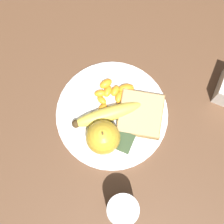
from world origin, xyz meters
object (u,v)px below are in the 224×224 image
Objects in this scene: juice_glass at (122,210)px; bread_slice at (141,114)px; plate at (112,115)px; jam_packet at (124,143)px; fork at (108,120)px; banana at (107,115)px; apple at (103,137)px.

juice_glass is 0.22m from bread_slice.
jam_packet is at bearing 44.58° from plate.
juice_glass is 2.28× the size of jam_packet.
fork is 4.12× the size of jam_packet.
juice_glass is at bearing 11.19° from bread_slice.
banana is at bearing 139.06° from fork.
fork is (0.01, 0.00, -0.02)m from banana.
plate is 0.08m from apple.
jam_packet is at bearing -17.71° from fork.
bread_slice is at bearing 46.14° from fork.
juice_glass is at bearing -43.20° from fork.
jam_packet is (0.05, 0.05, 0.01)m from plate.
banana is (0.01, -0.01, 0.02)m from plate.
apple is 0.11m from bread_slice.
banana is at bearing -164.92° from apple.
fork is 0.07m from jam_packet.
plate is 1.78× the size of banana.
bread_slice is at bearing 172.83° from jam_packet.
apple is at bearing -63.24° from fork.
plate is 2.50× the size of juice_glass.
apple is 0.06m from banana.
fork is (0.02, -0.00, 0.01)m from plate.
plate is 2.11× the size of bread_slice.
plate is 0.03m from banana.
juice_glass is (0.19, 0.11, 0.04)m from plate.
banana is at bearing -41.79° from plate.
banana is 0.08m from jam_packet.
apple is 0.45× the size of fork.
juice_glass is 0.55× the size of fork.
fork is (0.04, -0.07, -0.01)m from bread_slice.
bread_slice reaches higher than plate.
juice_glass reaches higher than banana.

